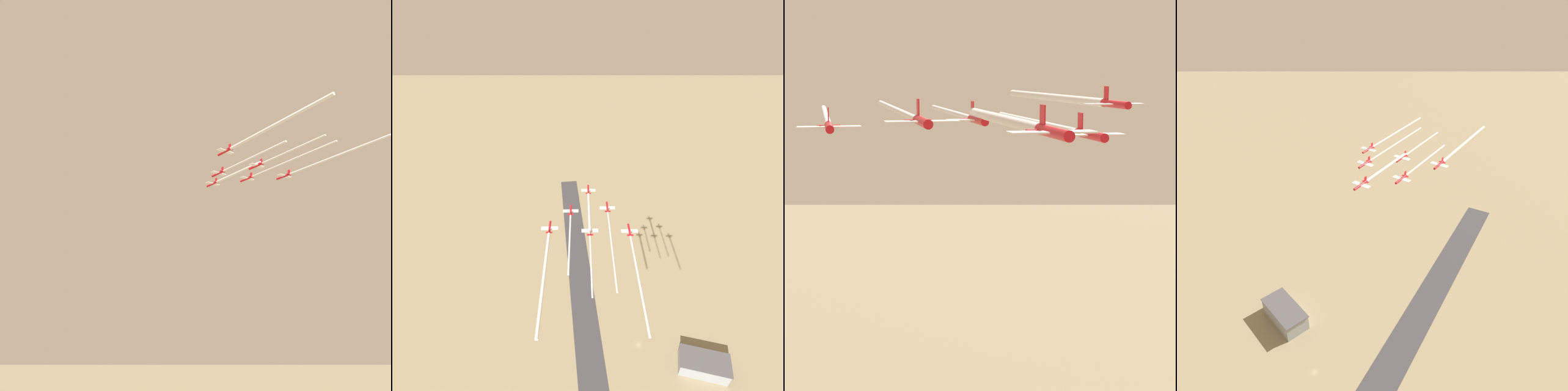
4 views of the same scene
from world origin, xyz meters
The scene contains 15 objects.
ground_plane centered at (0.00, 0.00, 0.00)m, with size 3000.00×3000.00×0.00m, color gray.
runway_strip centered at (-44.19, -8.88, 0.10)m, with size 201.34×507.26×0.20m.
hangar centered at (53.21, -8.63, 7.19)m, with size 40.75×19.99×14.33m.
jet_0 centered at (-44.10, -9.21, 167.65)m, with size 8.38×8.64×2.90m.
jet_1 centered at (-49.42, -27.49, 165.94)m, with size 8.38×8.64×2.90m.
jet_2 centered at (-30.71, -22.74, 167.71)m, with size 8.38×8.64×2.90m.
jet_3 centered at (-54.74, -45.77, 168.68)m, with size 8.38×8.64×2.90m.
jet_4 centered at (-36.03, -41.02, 166.76)m, with size 8.38×8.64×2.90m.
jet_5 centered at (-17.32, -36.27, 166.12)m, with size 8.38×8.64×2.90m.
smoke_trail_0 centered at (-39.20, -28.52, 167.61)m, with size 9.00×31.21×1.18m.
smoke_trail_1 centered at (-43.68, -50.09, 165.90)m, with size 10.32×37.70×0.83m.
smoke_trail_2 centered at (-23.69, -50.39, 167.66)m, with size 12.79×47.78×0.73m.
smoke_trail_3 centered at (-47.43, -74.53, 168.63)m, with size 13.88×50.12×1.27m.
smoke_trail_4 centered at (-30.86, -61.37, 166.71)m, with size 9.10×33.18×0.74m.
smoke_trail_5 centered at (-10.17, -64.40, 166.08)m, with size 13.20×48.79×0.90m.
Camera 2 is at (-12.28, -147.97, 267.03)m, focal length 28.00 mm.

